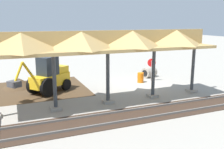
# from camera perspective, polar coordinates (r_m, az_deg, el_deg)

# --- Properties ---
(ground_plane) EXTENTS (120.00, 120.00, 0.00)m
(ground_plane) POSITION_cam_1_polar(r_m,az_deg,el_deg) (22.25, 6.77, -2.21)
(ground_plane) COLOR #9E998E
(dirt_work_zone) EXTENTS (8.27, 7.00, 0.01)m
(dirt_work_zone) POSITION_cam_1_polar(r_m,az_deg,el_deg) (21.36, -17.29, -3.28)
(dirt_work_zone) COLOR #4C3823
(dirt_work_zone) RESTS_ON ground
(platform_canopy) EXTENTS (15.31, 3.20, 4.90)m
(platform_canopy) POSITION_cam_1_polar(r_m,az_deg,el_deg) (16.32, -0.99, 7.48)
(platform_canopy) COLOR #9E998E
(platform_canopy) RESTS_ON ground
(rail_tracks) EXTENTS (60.00, 2.58, 0.15)m
(rail_tracks) POSITION_cam_1_polar(r_m,az_deg,el_deg) (17.14, 17.24, -7.00)
(rail_tracks) COLOR slate
(rail_tracks) RESTS_ON ground
(stop_sign) EXTENTS (0.70, 0.35, 2.11)m
(stop_sign) POSITION_cam_1_polar(r_m,az_deg,el_deg) (23.21, 9.04, 2.15)
(stop_sign) COLOR gray
(stop_sign) RESTS_ON ground
(backhoe) EXTENTS (4.83, 4.05, 2.82)m
(backhoe) POSITION_cam_1_polar(r_m,az_deg,el_deg) (19.91, -14.28, -0.47)
(backhoe) COLOR yellow
(backhoe) RESTS_ON ground
(dirt_mound) EXTENTS (5.27, 5.27, 1.57)m
(dirt_mound) POSITION_cam_1_polar(r_m,az_deg,el_deg) (22.48, -20.44, -2.76)
(dirt_mound) COLOR #4C3823
(dirt_mound) RESTS_ON ground
(concrete_pipe) EXTENTS (1.65, 1.43, 0.98)m
(concrete_pipe) POSITION_cam_1_polar(r_m,az_deg,el_deg) (25.03, 8.49, 0.51)
(concrete_pipe) COLOR #9E9384
(concrete_pipe) RESTS_ON ground
(traffic_barrel) EXTENTS (0.56, 0.56, 0.90)m
(traffic_barrel) POSITION_cam_1_polar(r_m,az_deg,el_deg) (22.75, 6.53, -0.72)
(traffic_barrel) COLOR orange
(traffic_barrel) RESTS_ON ground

